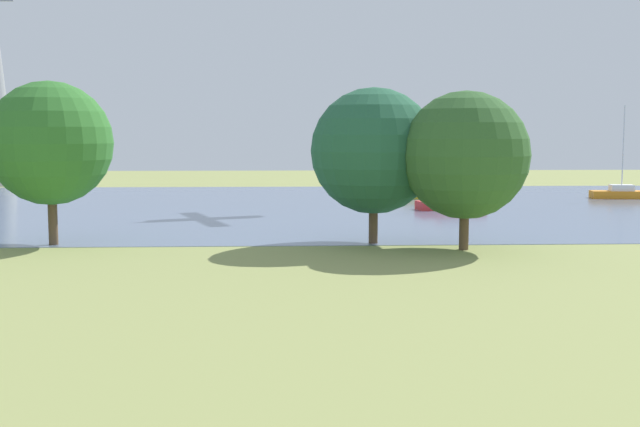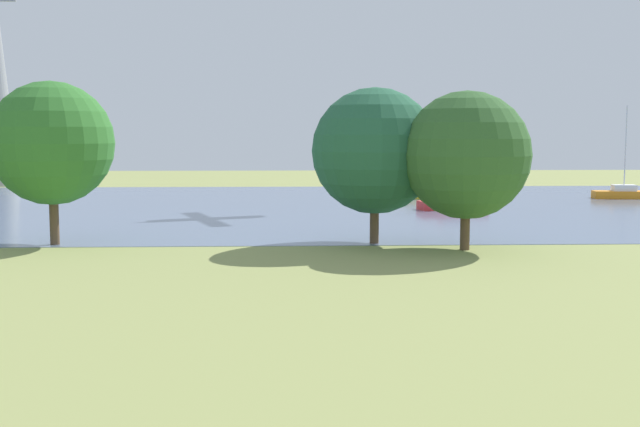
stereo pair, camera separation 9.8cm
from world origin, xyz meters
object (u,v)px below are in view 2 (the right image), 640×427
(sailboat_orange, at_px, (624,193))
(tree_mid_shore, at_px, (52,143))
(sailboat_yellow, at_px, (417,193))
(tree_west_near, at_px, (466,155))
(sailboat_red, at_px, (453,203))
(tree_west_far, at_px, (375,151))

(sailboat_orange, height_order, tree_mid_shore, tree_mid_shore)
(sailboat_yellow, xyz_separation_m, tree_mid_shore, (-21.62, -25.15, 4.40))
(tree_west_near, bearing_deg, tree_mid_shore, 173.10)
(sailboat_yellow, xyz_separation_m, tree_west_near, (-2.26, -27.49, 3.88))
(sailboat_yellow, height_order, sailboat_orange, sailboat_yellow)
(sailboat_red, distance_m, sailboat_yellow, 8.99)
(sailboat_orange, xyz_separation_m, tree_west_far, (-22.91, -24.74, 4.03))
(sailboat_red, height_order, sailboat_orange, sailboat_orange)
(tree_west_far, distance_m, tree_west_near, 4.52)
(tree_mid_shore, distance_m, tree_west_far, 15.41)
(sailboat_red, relative_size, tree_west_near, 0.77)
(tree_mid_shore, height_order, tree_west_near, tree_mid_shore)
(sailboat_yellow, bearing_deg, tree_west_far, -103.79)
(sailboat_red, distance_m, sailboat_orange, 17.77)
(sailboat_orange, distance_m, tree_west_near, 33.16)
(sailboat_yellow, xyz_separation_m, sailboat_orange, (16.70, -0.57, -0.00))
(sailboat_yellow, relative_size, tree_west_near, 1.05)
(tree_west_far, relative_size, tree_west_near, 1.04)
(sailboat_yellow, bearing_deg, sailboat_red, -83.46)
(sailboat_red, height_order, tree_west_near, tree_west_near)
(tree_mid_shore, bearing_deg, sailboat_yellow, 49.31)
(tree_west_far, bearing_deg, sailboat_red, 66.15)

